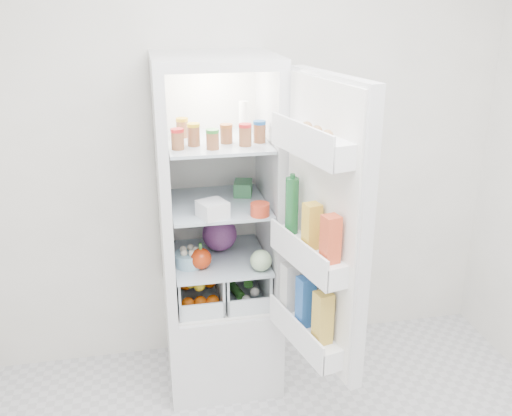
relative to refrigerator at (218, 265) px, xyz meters
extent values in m
cube|color=silver|center=(0.20, 0.25, 0.63)|extent=(3.00, 0.02, 2.60)
cube|color=silver|center=(0.00, -0.04, -0.42)|extent=(0.60, 0.60, 0.50)
cube|color=silver|center=(0.00, -0.04, 1.11)|extent=(0.60, 0.60, 0.05)
cube|color=silver|center=(0.00, 0.24, 0.46)|extent=(0.60, 0.05, 1.25)
cube|color=silver|center=(-0.28, -0.04, 0.46)|extent=(0.05, 0.60, 1.25)
cube|color=silver|center=(0.27, -0.04, 0.46)|extent=(0.05, 0.60, 1.25)
cube|color=white|center=(0.00, 0.21, 0.46)|extent=(0.50, 0.01, 1.25)
sphere|color=white|center=(0.00, 0.17, 1.04)|extent=(0.05, 0.05, 0.05)
cube|color=#ACBCC9|center=(0.00, -0.06, 0.07)|extent=(0.49, 0.53, 0.01)
cube|color=#ACBCC9|center=(0.00, -0.06, 0.38)|extent=(0.49, 0.53, 0.02)
cube|color=#ACBCC9|center=(0.00, -0.06, 0.71)|extent=(0.49, 0.53, 0.02)
cylinder|color=#B21919|center=(-0.20, -0.20, 0.76)|extent=(0.06, 0.06, 0.08)
cylinder|color=gold|center=(-0.12, -0.15, 0.76)|extent=(0.06, 0.06, 0.08)
cylinder|color=#267226|center=(-0.04, -0.23, 0.76)|extent=(0.06, 0.06, 0.08)
cylinder|color=brown|center=(0.04, -0.13, 0.76)|extent=(0.06, 0.06, 0.08)
cylinder|color=#B21919|center=(0.12, -0.20, 0.76)|extent=(0.06, 0.06, 0.08)
cylinder|color=#194C8C|center=(0.20, -0.15, 0.76)|extent=(0.06, 0.06, 0.08)
cylinder|color=#BF8C19|center=(-0.16, 0.03, 0.76)|extent=(0.06, 0.06, 0.08)
cylinder|color=white|center=(0.16, 0.07, 0.80)|extent=(0.05, 0.05, 0.16)
cube|color=white|center=(-0.05, -0.26, 0.43)|extent=(0.16, 0.16, 0.08)
cylinder|color=red|center=(0.17, -0.28, 0.42)|extent=(0.12, 0.12, 0.06)
cube|color=#397E4B|center=(0.15, 0.03, 0.43)|extent=(0.12, 0.15, 0.07)
sphere|color=#4F1B4F|center=(0.02, 0.03, 0.18)|extent=(0.19, 0.19, 0.19)
sphere|color=#B52C0B|center=(-0.11, -0.18, 0.14)|extent=(0.11, 0.11, 0.11)
cylinder|color=#88B5CB|center=(-0.17, -0.13, 0.12)|extent=(0.16, 0.16, 0.07)
sphere|color=#A3C593|center=(0.18, -0.26, 0.14)|extent=(0.11, 0.11, 0.11)
sphere|color=#E4570C|center=(-0.19, -0.18, -0.12)|extent=(0.07, 0.07, 0.07)
sphere|color=#E4570C|center=(-0.12, -0.18, -0.12)|extent=(0.07, 0.07, 0.07)
sphere|color=#E4570C|center=(-0.06, -0.18, -0.12)|extent=(0.07, 0.07, 0.07)
sphere|color=#E4570C|center=(-0.19, -0.06, -0.06)|extent=(0.07, 0.07, 0.07)
sphere|color=#E4570C|center=(-0.12, -0.06, -0.06)|extent=(0.07, 0.07, 0.07)
sphere|color=#E4570C|center=(-0.06, -0.06, -0.06)|extent=(0.07, 0.07, 0.07)
sphere|color=gold|center=(-0.16, -0.12, -0.03)|extent=(0.06, 0.06, 0.06)
sphere|color=gold|center=(-0.09, -0.01, -0.03)|extent=(0.06, 0.06, 0.06)
sphere|color=gold|center=(-0.12, -0.16, -0.03)|extent=(0.06, 0.06, 0.06)
cylinder|color=#1D4E1A|center=(0.08, -0.06, -0.13)|extent=(0.09, 0.21, 0.05)
cylinder|color=#1D4E1A|center=(0.16, -0.01, -0.08)|extent=(0.08, 0.21, 0.05)
sphere|color=white|center=(0.12, -0.18, -0.13)|extent=(0.05, 0.05, 0.05)
sphere|color=white|center=(0.17, -0.16, -0.10)|extent=(0.05, 0.05, 0.05)
cube|color=silver|center=(0.40, -0.62, 0.46)|extent=(0.20, 0.60, 1.30)
cube|color=white|center=(0.36, -0.63, 0.46)|extent=(0.14, 0.55, 1.26)
cube|color=white|center=(0.32, -0.64, 0.83)|extent=(0.22, 0.51, 0.10)
cube|color=white|center=(0.32, -0.64, 0.33)|extent=(0.22, 0.51, 0.10)
cube|color=white|center=(0.32, -0.64, -0.07)|extent=(0.22, 0.51, 0.10)
sphere|color=#996D45|center=(0.34, -0.76, 0.89)|extent=(0.05, 0.05, 0.05)
sphere|color=#996D45|center=(0.32, -0.68, 0.89)|extent=(0.05, 0.05, 0.05)
sphere|color=#996D45|center=(0.30, -0.60, 0.89)|extent=(0.05, 0.05, 0.05)
cylinder|color=#19572A|center=(0.28, -0.50, 0.51)|extent=(0.06, 0.06, 0.26)
cube|color=yellow|center=(0.32, -0.67, 0.48)|extent=(0.08, 0.08, 0.20)
cube|color=#E74D28|center=(0.35, -0.82, 0.48)|extent=(0.08, 0.08, 0.20)
cube|color=silver|center=(0.28, -0.50, 0.10)|extent=(0.08, 0.08, 0.24)
cube|color=#235AAF|center=(0.31, -0.64, 0.10)|extent=(0.08, 0.08, 0.24)
cube|color=gold|center=(0.34, -0.79, 0.10)|extent=(0.08, 0.08, 0.24)
camera|label=1|loc=(-0.36, -2.80, 1.41)|focal=40.00mm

